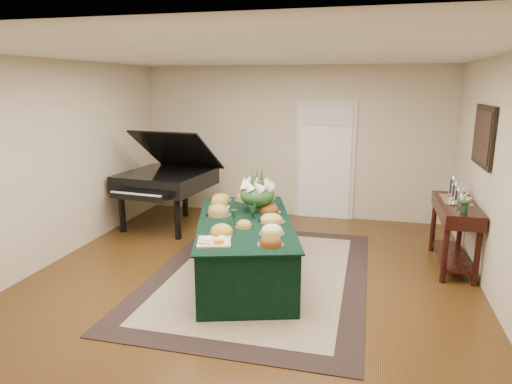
% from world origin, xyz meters
% --- Properties ---
extents(ground, '(6.00, 6.00, 0.00)m').
position_xyz_m(ground, '(0.00, 0.00, 0.00)').
color(ground, black).
rests_on(ground, ground).
extents(area_rug, '(2.66, 3.72, 0.01)m').
position_xyz_m(area_rug, '(0.09, 0.14, 0.01)').
color(area_rug, black).
rests_on(area_rug, ground).
extents(kitchen_doorway, '(1.05, 0.07, 2.10)m').
position_xyz_m(kitchen_doorway, '(0.60, 2.97, 1.02)').
color(kitchen_doorway, silver).
rests_on(kitchen_doorway, ground).
extents(buffet_table, '(1.78, 2.61, 0.74)m').
position_xyz_m(buffet_table, '(-0.09, 0.08, 0.37)').
color(buffet_table, black).
rests_on(buffet_table, ground).
extents(food_platters, '(1.39, 2.20, 0.13)m').
position_xyz_m(food_platters, '(-0.14, 0.36, 0.79)').
color(food_platters, silver).
rests_on(food_platters, buffet_table).
extents(cutting_board, '(0.44, 0.44, 0.10)m').
position_xyz_m(cutting_board, '(-0.19, -0.77, 0.77)').
color(cutting_board, tan).
rests_on(cutting_board, buffet_table).
extents(green_goblets, '(0.24, 0.37, 0.18)m').
position_xyz_m(green_goblets, '(-0.05, 0.10, 0.83)').
color(green_goblets, black).
rests_on(green_goblets, buffet_table).
extents(floral_centerpiece, '(0.47, 0.47, 0.47)m').
position_xyz_m(floral_centerpiece, '(-0.04, 0.53, 1.02)').
color(floral_centerpiece, black).
rests_on(floral_centerpiece, buffet_table).
extents(grand_piano, '(1.58, 1.72, 1.65)m').
position_xyz_m(grand_piano, '(-1.93, 1.79, 0.82)').
color(grand_piano, black).
rests_on(grand_piano, ground).
extents(wicker_basket, '(0.37, 0.37, 0.23)m').
position_xyz_m(wicker_basket, '(-1.03, 1.38, 0.12)').
color(wicker_basket, '#A87144').
rests_on(wicker_basket, ground).
extents(mahogany_sideboard, '(0.45, 1.34, 0.88)m').
position_xyz_m(mahogany_sideboard, '(2.50, 1.04, 0.68)').
color(mahogany_sideboard, black).
rests_on(mahogany_sideboard, ground).
extents(tea_service, '(0.34, 0.74, 0.30)m').
position_xyz_m(tea_service, '(2.50, 1.14, 0.99)').
color(tea_service, silver).
rests_on(tea_service, mahogany_sideboard).
extents(pink_bouquet, '(0.17, 0.17, 0.21)m').
position_xyz_m(pink_bouquet, '(2.50, 0.56, 1.02)').
color(pink_bouquet, black).
rests_on(pink_bouquet, mahogany_sideboard).
extents(wall_painting, '(0.05, 0.95, 0.75)m').
position_xyz_m(wall_painting, '(2.72, 1.04, 1.75)').
color(wall_painting, black).
rests_on(wall_painting, ground).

